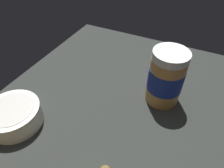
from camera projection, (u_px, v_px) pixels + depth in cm
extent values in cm
cube|color=black|center=(116.00, 109.00, 58.85)|extent=(82.71, 70.21, 3.82)
cylinder|color=#BF8442|center=(165.00, 80.00, 54.62)|extent=(9.53, 9.53, 14.39)
cylinder|color=navy|center=(166.00, 78.00, 54.13)|extent=(9.72, 9.72, 6.48)
cylinder|color=silver|center=(171.00, 56.00, 49.05)|extent=(9.45, 9.45, 2.14)
cylinder|color=silver|center=(14.00, 116.00, 51.28)|extent=(14.14, 14.14, 5.26)
cylinder|color=#9D9992|center=(13.00, 115.00, 51.01)|extent=(11.60, 11.60, 4.73)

